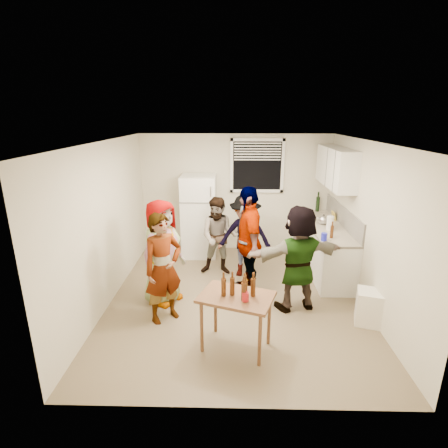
{
  "coord_description": "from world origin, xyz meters",
  "views": [
    {
      "loc": [
        -0.06,
        -5.09,
        2.87
      ],
      "look_at": [
        -0.2,
        0.38,
        1.15
      ],
      "focal_mm": 28.0,
      "sensor_mm": 36.0,
      "label": 1
    }
  ],
  "objects_px": {
    "refrigerator": "(199,216)",
    "blue_cup": "(324,241)",
    "red_cup": "(245,301)",
    "guest_back_right": "(244,275)",
    "beer_bottle_counter": "(331,238)",
    "serving_table": "(236,347)",
    "kettle": "(323,224)",
    "guest_stripe": "(166,318)",
    "guest_back_left": "(219,273)",
    "guest_grey": "(165,300)",
    "guest_orange": "(295,307)",
    "beer_bottle_table": "(244,297)",
    "guest_black": "(247,291)",
    "trash_bin": "(369,307)",
    "wine_bottle": "(317,211)"
  },
  "relations": [
    {
      "from": "refrigerator",
      "to": "blue_cup",
      "type": "xyz_separation_m",
      "value": [
        2.19,
        -1.57,
        0.05
      ]
    },
    {
      "from": "refrigerator",
      "to": "red_cup",
      "type": "height_order",
      "value": "refrigerator"
    },
    {
      "from": "refrigerator",
      "to": "guest_back_right",
      "type": "relative_size",
      "value": 1.11
    },
    {
      "from": "beer_bottle_counter",
      "to": "serving_table",
      "type": "bearing_deg",
      "value": -133.08
    },
    {
      "from": "kettle",
      "to": "guest_stripe",
      "type": "height_order",
      "value": "kettle"
    },
    {
      "from": "beer_bottle_counter",
      "to": "guest_back_left",
      "type": "relative_size",
      "value": 0.14
    },
    {
      "from": "red_cup",
      "to": "serving_table",
      "type": "bearing_deg",
      "value": 130.76
    },
    {
      "from": "guest_grey",
      "to": "guest_orange",
      "type": "height_order",
      "value": "guest_grey"
    },
    {
      "from": "guest_orange",
      "to": "refrigerator",
      "type": "bearing_deg",
      "value": -67.26
    },
    {
      "from": "beer_bottle_counter",
      "to": "blue_cup",
      "type": "height_order",
      "value": "beer_bottle_counter"
    },
    {
      "from": "beer_bottle_table",
      "to": "red_cup",
      "type": "xyz_separation_m",
      "value": [
        0.01,
        -0.08,
        0.0
      ]
    },
    {
      "from": "serving_table",
      "to": "red_cup",
      "type": "relative_size",
      "value": 7.72
    },
    {
      "from": "blue_cup",
      "to": "red_cup",
      "type": "xyz_separation_m",
      "value": [
        -1.34,
        -1.69,
        -0.15
      ]
    },
    {
      "from": "serving_table",
      "to": "guest_orange",
      "type": "distance_m",
      "value": 1.37
    },
    {
      "from": "guest_stripe",
      "to": "guest_black",
      "type": "distance_m",
      "value": 1.49
    },
    {
      "from": "trash_bin",
      "to": "guest_grey",
      "type": "height_order",
      "value": "trash_bin"
    },
    {
      "from": "beer_bottle_counter",
      "to": "red_cup",
      "type": "xyz_separation_m",
      "value": [
        -1.5,
        -1.84,
        -0.15
      ]
    },
    {
      "from": "beer_bottle_table",
      "to": "guest_grey",
      "type": "xyz_separation_m",
      "value": [
        -1.24,
        1.22,
        -0.75
      ]
    },
    {
      "from": "guest_grey",
      "to": "guest_back_left",
      "type": "bearing_deg",
      "value": -6.51
    },
    {
      "from": "refrigerator",
      "to": "wine_bottle",
      "type": "bearing_deg",
      "value": 5.74
    },
    {
      "from": "guest_back_right",
      "to": "guest_orange",
      "type": "bearing_deg",
      "value": -45.03
    },
    {
      "from": "kettle",
      "to": "guest_back_right",
      "type": "distance_m",
      "value": 1.76
    },
    {
      "from": "serving_table",
      "to": "kettle",
      "type": "bearing_deg",
      "value": 56.17
    },
    {
      "from": "beer_bottle_counter",
      "to": "red_cup",
      "type": "height_order",
      "value": "beer_bottle_counter"
    },
    {
      "from": "wine_bottle",
      "to": "guest_orange",
      "type": "distance_m",
      "value": 2.68
    },
    {
      "from": "serving_table",
      "to": "beer_bottle_table",
      "type": "xyz_separation_m",
      "value": [
        0.1,
        -0.04,
        0.75
      ]
    },
    {
      "from": "blue_cup",
      "to": "guest_back_left",
      "type": "relative_size",
      "value": 0.09
    },
    {
      "from": "serving_table",
      "to": "guest_grey",
      "type": "distance_m",
      "value": 1.64
    },
    {
      "from": "guest_black",
      "to": "red_cup",
      "type": "bearing_deg",
      "value": -11.48
    },
    {
      "from": "refrigerator",
      "to": "beer_bottle_counter",
      "type": "relative_size",
      "value": 8.08
    },
    {
      "from": "blue_cup",
      "to": "guest_back_right",
      "type": "relative_size",
      "value": 0.09
    },
    {
      "from": "wine_bottle",
      "to": "guest_orange",
      "type": "bearing_deg",
      "value": -108.96
    },
    {
      "from": "refrigerator",
      "to": "red_cup",
      "type": "distance_m",
      "value": 3.38
    },
    {
      "from": "guest_grey",
      "to": "beer_bottle_counter",
      "type": "bearing_deg",
      "value": -46.22
    },
    {
      "from": "guest_grey",
      "to": "guest_back_left",
      "type": "distance_m",
      "value": 1.34
    },
    {
      "from": "guest_back_left",
      "to": "guest_back_right",
      "type": "distance_m",
      "value": 0.47
    },
    {
      "from": "kettle",
      "to": "blue_cup",
      "type": "xyz_separation_m",
      "value": [
        -0.21,
        -0.9,
        0.0
      ]
    },
    {
      "from": "serving_table",
      "to": "guest_back_left",
      "type": "relative_size",
      "value": 0.6
    },
    {
      "from": "refrigerator",
      "to": "beer_bottle_counter",
      "type": "xyz_separation_m",
      "value": [
        2.35,
        -1.43,
        0.05
      ]
    },
    {
      "from": "guest_grey",
      "to": "guest_back_right",
      "type": "bearing_deg",
      "value": -21.02
    },
    {
      "from": "refrigerator",
      "to": "beer_bottle_table",
      "type": "bearing_deg",
      "value": -75.22
    },
    {
      "from": "serving_table",
      "to": "red_cup",
      "type": "bearing_deg",
      "value": -49.24
    },
    {
      "from": "refrigerator",
      "to": "trash_bin",
      "type": "relative_size",
      "value": 3.38
    },
    {
      "from": "blue_cup",
      "to": "guest_black",
      "type": "xyz_separation_m",
      "value": [
        -1.24,
        -0.08,
        -0.9
      ]
    },
    {
      "from": "refrigerator",
      "to": "guest_grey",
      "type": "height_order",
      "value": "refrigerator"
    },
    {
      "from": "blue_cup",
      "to": "beer_bottle_table",
      "type": "xyz_separation_m",
      "value": [
        -1.35,
        -1.61,
        -0.15
      ]
    },
    {
      "from": "kettle",
      "to": "guest_back_left",
      "type": "height_order",
      "value": "kettle"
    },
    {
      "from": "wine_bottle",
      "to": "beer_bottle_counter",
      "type": "distance_m",
      "value": 1.69
    },
    {
      "from": "blue_cup",
      "to": "guest_orange",
      "type": "height_order",
      "value": "blue_cup"
    },
    {
      "from": "serving_table",
      "to": "red_cup",
      "type": "distance_m",
      "value": 0.76
    }
  ]
}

